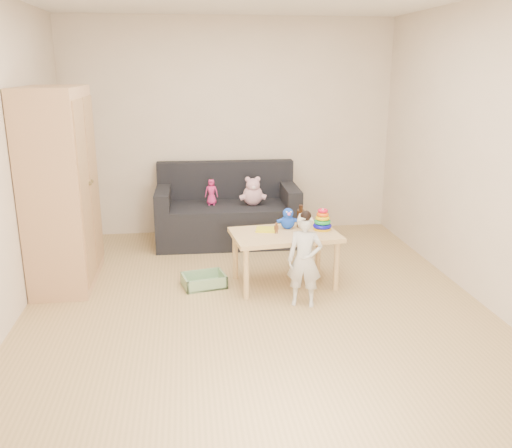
{
  "coord_description": "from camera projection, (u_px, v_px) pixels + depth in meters",
  "views": [
    {
      "loc": [
        -0.56,
        -4.42,
        2.02
      ],
      "look_at": [
        0.05,
        0.25,
        0.65
      ],
      "focal_mm": 38.0,
      "sensor_mm": 36.0,
      "label": 1
    }
  ],
  "objects": [
    {
      "name": "room",
      "position": [
        254.0,
        157.0,
        4.48
      ],
      "size": [
        4.5,
        4.5,
        4.5
      ],
      "color": "tan",
      "rests_on": "ground"
    },
    {
      "name": "wardrobe",
      "position": [
        60.0,
        189.0,
        5.05
      ],
      "size": [
        0.52,
        1.03,
        1.85
      ],
      "primitive_type": "cube",
      "color": "tan",
      "rests_on": "ground"
    },
    {
      "name": "sofa",
      "position": [
        228.0,
        223.0,
        6.44
      ],
      "size": [
        1.67,
        0.86,
        0.46
      ],
      "primitive_type": "cube",
      "rotation": [
        0.0,
        0.0,
        -0.02
      ],
      "color": "black",
      "rests_on": "ground"
    },
    {
      "name": "play_table",
      "position": [
        285.0,
        259.0,
        5.17
      ],
      "size": [
        1.05,
        0.72,
        0.52
      ],
      "primitive_type": "cube",
      "rotation": [
        0.0,
        0.0,
        0.11
      ],
      "color": "#DAB577",
      "rests_on": "ground"
    },
    {
      "name": "storage_bin",
      "position": [
        204.0,
        280.0,
        5.17
      ],
      "size": [
        0.45,
        0.37,
        0.12
      ],
      "primitive_type": null,
      "rotation": [
        0.0,
        0.0,
        0.21
      ],
      "color": "#7EA577",
      "rests_on": "ground"
    },
    {
      "name": "toddler",
      "position": [
        305.0,
        261.0,
        4.67
      ],
      "size": [
        0.35,
        0.28,
        0.81
      ],
      "primitive_type": "imported",
      "rotation": [
        0.0,
        0.0,
        -0.31
      ],
      "color": "beige",
      "rests_on": "ground"
    },
    {
      "name": "pink_bear",
      "position": [
        253.0,
        193.0,
        6.3
      ],
      "size": [
        0.28,
        0.26,
        0.28
      ],
      "primitive_type": null,
      "rotation": [
        0.0,
        0.0,
        -0.19
      ],
      "color": "#C893A2",
      "rests_on": "sofa"
    },
    {
      "name": "doll",
      "position": [
        211.0,
        192.0,
        6.3
      ],
      "size": [
        0.16,
        0.12,
        0.3
      ],
      "primitive_type": "imported",
      "rotation": [
        0.0,
        0.0,
        -0.09
      ],
      "color": "#D82873",
      "rests_on": "sofa"
    },
    {
      "name": "ring_stacker",
      "position": [
        322.0,
        221.0,
        5.17
      ],
      "size": [
        0.18,
        0.18,
        0.21
      ],
      "color": "#E1A80B",
      "rests_on": "play_table"
    },
    {
      "name": "brown_bottle",
      "position": [
        301.0,
        218.0,
        5.26
      ],
      "size": [
        0.08,
        0.08,
        0.22
      ],
      "color": "black",
      "rests_on": "play_table"
    },
    {
      "name": "blue_plush",
      "position": [
        288.0,
        218.0,
        5.2
      ],
      "size": [
        0.18,
        0.14,
        0.21
      ],
      "primitive_type": null,
      "rotation": [
        0.0,
        0.0,
        -0.04
      ],
      "color": "blue",
      "rests_on": "play_table"
    },
    {
      "name": "wooden_figure",
      "position": [
        276.0,
        228.0,
        5.06
      ],
      "size": [
        0.05,
        0.05,
        0.11
      ],
      "primitive_type": null,
      "rotation": [
        0.0,
        0.0,
        0.38
      ],
      "color": "brown",
      "rests_on": "play_table"
    },
    {
      "name": "yellow_book",
      "position": [
        266.0,
        229.0,
        5.17
      ],
      "size": [
        0.22,
        0.22,
        0.01
      ],
      "primitive_type": "cube",
      "rotation": [
        0.0,
        0.0,
        -0.22
      ],
      "color": "yellow",
      "rests_on": "play_table"
    }
  ]
}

